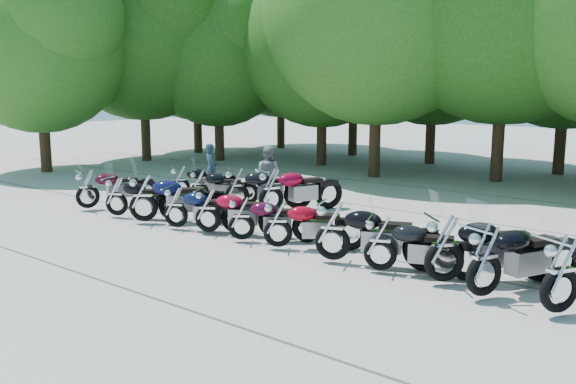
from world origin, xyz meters
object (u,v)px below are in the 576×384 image
Objects in this scene: motorcycle_9 at (445,246)px; motorcycle_13 at (199,184)px; motorcycle_3 at (176,205)px; motorcycle_15 at (271,189)px; motorcycle_2 at (143,196)px; motorcycle_8 at (381,242)px; motorcycle_0 at (87,188)px; motorcycle_14 at (237,186)px; motorcycle_7 at (333,229)px; motorcycle_12 at (180,180)px; motorcycle_10 at (485,258)px; motorcycle_1 at (116,195)px; rider_1 at (268,174)px; motorcycle_5 at (242,217)px; rider_0 at (211,168)px; motorcycle_4 at (208,209)px; motorcycle_6 at (278,222)px; motorcycle_11 at (561,272)px.

motorcycle_9 is 1.24× the size of motorcycle_13.
motorcycle_3 is 0.84× the size of motorcycle_15.
motorcycle_2 is 6.84m from motorcycle_8.
motorcycle_14 is at bearing -119.27° from motorcycle_0.
motorcycle_2 is at bearing 68.76° from motorcycle_8.
motorcycle_7 is 8.20m from motorcycle_12.
motorcycle_15 is at bearing -142.48° from motorcycle_12.
motorcycle_10 is at bearing -115.36° from motorcycle_3.
motorcycle_2 is at bearing 167.61° from motorcycle_13.
rider_1 is (1.68, 4.21, 0.23)m from motorcycle_1.
motorcycle_7 is 6.65m from rider_1.
motorcycle_15 is at bearing -11.13° from motorcycle_5.
motorcycle_12 is 1.22× the size of rider_1.
motorcycle_7 is at bearing -160.76° from motorcycle_14.
motorcycle_2 is at bearing 54.85° from motorcycle_5.
motorcycle_8 is 1.04× the size of motorcycle_12.
motorcycle_3 is 1.32× the size of rider_0.
motorcycle_9 is 6.76m from motorcycle_15.
motorcycle_14 reaches higher than motorcycle_3.
motorcycle_1 is 1.06× the size of motorcycle_12.
motorcycle_4 is 0.87× the size of motorcycle_9.
rider_0 is at bearing 22.08° from motorcycle_9.
rider_0 is 2.54m from rider_1.
motorcycle_7 is at bearing 168.75° from motorcycle_15.
motorcycle_0 reaches higher than motorcycle_3.
motorcycle_0 reaches higher than motorcycle_5.
motorcycle_2 is at bearing 70.02° from motorcycle_3.
motorcycle_15 is at bearing 5.93° from motorcycle_6.
motorcycle_14 is (-1.48, 2.53, 0.06)m from motorcycle_4.
rider_0 is (-2.64, 1.53, 0.13)m from motorcycle_14.
rider_0 is at bearing 42.33° from motorcycle_8.
motorcycle_4 is (2.11, 0.24, -0.09)m from motorcycle_2.
motorcycle_5 is at bearing 141.21° from motorcycle_15.
motorcycle_0 is 2.62m from motorcycle_2.
rider_1 reaches higher than motorcycle_15.
motorcycle_8 is at bearing -128.78° from motorcycle_6.
motorcycle_3 is 3.13m from motorcycle_6.
motorcycle_8 is 3.25m from motorcycle_11.
motorcycle_9 is (2.30, 0.12, 0.01)m from motorcycle_7.
motorcycle_11 is (1.18, -0.01, 0.00)m from motorcycle_10.
motorcycle_8 is at bearing 175.10° from motorcycle_15.
rider_1 is at bearing -106.20° from motorcycle_0.
motorcycle_10 is 7.64m from motorcycle_15.
motorcycle_9 is 1.55× the size of rider_0.
motorcycle_11 is 1.04× the size of motorcycle_14.
motorcycle_1 is at bearing 65.63° from motorcycle_4.
rider_0 is (-7.77, 4.18, 0.11)m from motorcycle_7.
motorcycle_5 is 0.96× the size of motorcycle_6.
motorcycle_11 reaches higher than motorcycle_12.
motorcycle_15 reaches higher than motorcycle_11.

